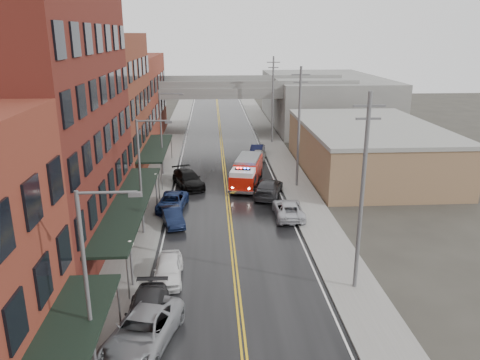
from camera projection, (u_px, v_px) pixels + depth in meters
name	position (u px, v px, depth m)	size (l,w,h in m)	color
road	(228.00, 205.00, 42.57)	(11.00, 160.00, 0.02)	black
sidewalk_left	(147.00, 206.00, 42.11)	(3.00, 160.00, 0.15)	slate
sidewalk_right	(307.00, 203.00, 42.98)	(3.00, 160.00, 0.15)	slate
curb_left	(166.00, 206.00, 42.21)	(0.30, 160.00, 0.15)	gray
curb_right	(290.00, 203.00, 42.88)	(0.30, 160.00, 0.15)	gray
brick_building_b	(40.00, 123.00, 32.42)	(9.00, 20.00, 18.00)	#521615
brick_building_c	(99.00, 107.00, 49.53)	(9.00, 15.00, 15.00)	brown
brick_building_far	(127.00, 99.00, 66.64)	(9.00, 20.00, 12.00)	maroon
tan_building	(367.00, 150.00, 52.28)	(14.00, 22.00, 5.00)	#916A4E
right_far_block	(323.00, 100.00, 80.52)	(18.00, 30.00, 8.00)	slate
awning_1	(130.00, 203.00, 34.56)	(2.60, 18.00, 3.09)	black
awning_2	(156.00, 148.00, 51.23)	(2.60, 13.00, 3.09)	black
globe_lamp_1	(131.00, 253.00, 28.17)	(0.44, 0.44, 3.12)	#59595B
globe_lamp_2	(156.00, 182.00, 41.50)	(0.44, 0.44, 3.12)	#59595B
street_lamp_0	(92.00, 276.00, 19.68)	(2.64, 0.22, 9.00)	#59595B
street_lamp_1	(143.00, 170.00, 34.91)	(2.64, 0.22, 9.00)	#59595B
street_lamp_2	(163.00, 129.00, 50.15)	(2.64, 0.22, 9.00)	#59595B
utility_pole_0	(362.00, 191.00, 26.82)	(1.80, 0.24, 12.00)	#59595B
utility_pole_1	(299.00, 126.00, 45.86)	(1.80, 0.24, 12.00)	#59595B
utility_pole_2	(273.00, 98.00, 64.90)	(1.80, 0.24, 12.00)	#59595B
overpass	(220.00, 95.00, 71.24)	(40.00, 10.00, 7.50)	slate
fire_truck	(247.00, 171.00, 47.73)	(4.29, 7.84, 2.74)	red
parked_car_left_2	(142.00, 332.00, 23.17)	(2.78, 6.02, 1.67)	gray
parked_car_left_3	(147.00, 313.00, 24.87)	(2.14, 5.25, 1.52)	#252527
parked_car_left_4	(168.00, 269.00, 29.53)	(1.73, 4.31, 1.47)	white
parked_car_left_5	(172.00, 217.00, 38.11)	(1.44, 4.14, 1.36)	black
parked_car_left_6	(172.00, 202.00, 41.40)	(2.30, 4.99, 1.39)	navy
parked_car_left_7	(188.00, 179.00, 47.48)	(2.28, 5.60, 1.63)	black
parked_car_right_0	(288.00, 209.00, 39.63)	(2.35, 5.11, 1.42)	#B3B5BC
parked_car_right_1	(268.00, 188.00, 44.79)	(2.31, 5.68, 1.65)	#2B2B2D
parked_car_right_2	(259.00, 155.00, 57.63)	(1.60, 3.97, 1.35)	beige
parked_car_right_3	(258.00, 149.00, 60.02)	(1.52, 4.37, 1.44)	black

